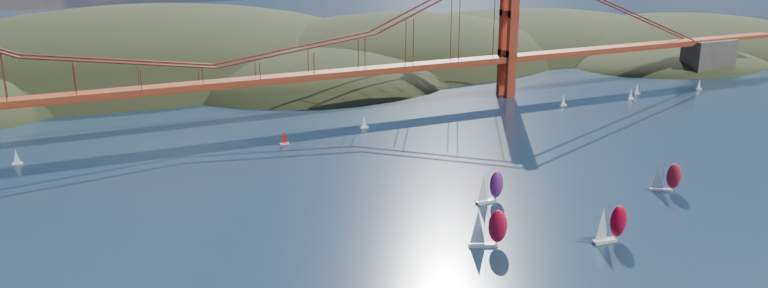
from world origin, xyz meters
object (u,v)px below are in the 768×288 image
Objects in this scene: racer_1 at (610,223)px; racer_2 at (666,176)px; racer_0 at (487,227)px; racer_rwb at (490,186)px.

racer_1 is 1.08× the size of racer_2.
racer_2 is at bearing 32.68° from racer_0.
racer_0 is at bearing 163.91° from racer_1.
racer_2 is 49.24m from racer_rwb.
racer_0 reaches higher than racer_2.
racer_0 reaches higher than racer_1.
racer_rwb is (-11.32, 32.58, -0.22)m from racer_1.
racer_2 is at bearing -18.57° from racer_rwb.
racer_2 is (36.22, 19.75, -0.34)m from racer_1.
racer_rwb is at bearing 79.90° from racer_0.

